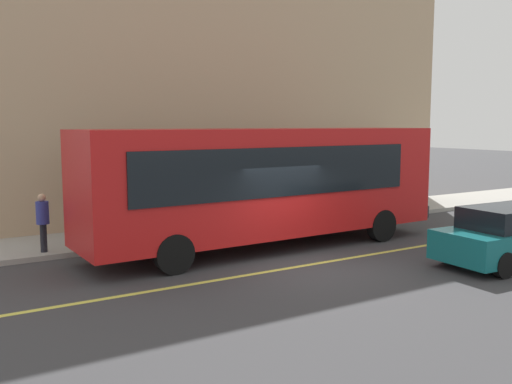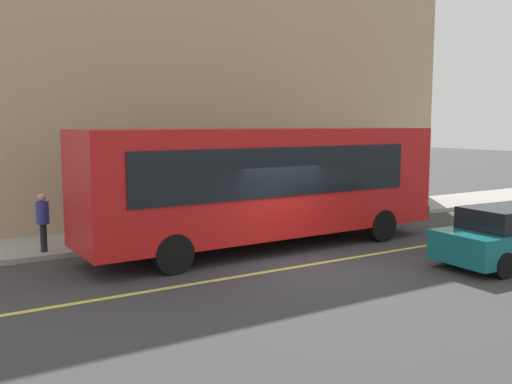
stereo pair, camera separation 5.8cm
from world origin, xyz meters
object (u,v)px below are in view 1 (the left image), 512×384
at_px(pedestrian_mid_block, 43,217).
at_px(bus, 269,181).
at_px(traffic_light, 177,160).
at_px(pedestrian_near_storefront, 360,182).
at_px(car_teal, 512,236).

bearing_deg(pedestrian_mid_block, bus, -21.29).
height_order(bus, pedestrian_mid_block, bus).
xyz_separation_m(traffic_light, pedestrian_mid_block, (-4.09, -0.19, -1.42)).
relative_size(pedestrian_mid_block, pedestrian_near_storefront, 0.88).
bearing_deg(pedestrian_near_storefront, bus, -151.85).
bearing_deg(car_teal, pedestrian_mid_block, 144.74).
distance_m(traffic_light, pedestrian_near_storefront, 8.89).
relative_size(car_teal, pedestrian_mid_block, 2.71).
bearing_deg(bus, pedestrian_near_storefront, 28.15).
xyz_separation_m(traffic_light, car_teal, (6.11, -7.40, -1.79)).
bearing_deg(bus, pedestrian_mid_block, 158.71).
xyz_separation_m(car_teal, pedestrian_near_storefront, (2.60, 8.64, 0.52)).
distance_m(traffic_light, car_teal, 9.76).
xyz_separation_m(bus, traffic_light, (-1.77, 2.47, 0.55)).
xyz_separation_m(bus, pedestrian_near_storefront, (6.94, 3.71, -0.72)).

